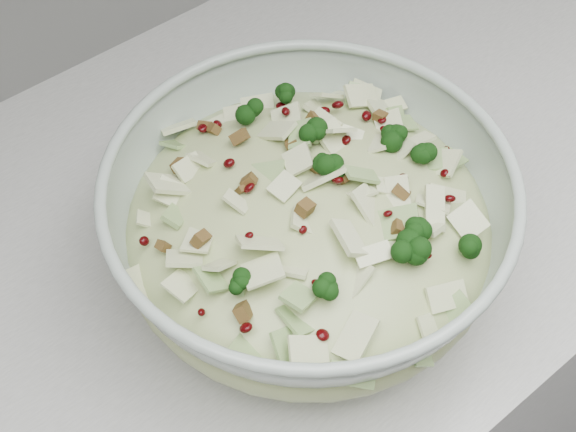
{
  "coord_description": "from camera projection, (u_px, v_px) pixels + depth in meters",
  "views": [
    {
      "loc": [
        0.31,
        1.31,
        1.49
      ],
      "look_at": [
        0.55,
        1.61,
        0.99
      ],
      "focal_mm": 50.0,
      "sensor_mm": 36.0,
      "label": 1
    }
  ],
  "objects": [
    {
      "name": "mixing_bowl",
      "position": [
        308.0,
        228.0,
        0.66
      ],
      "size": [
        0.35,
        0.35,
        0.13
      ],
      "rotation": [
        0.0,
        0.0,
        -0.07
      ],
      "color": "#A2B2A7",
      "rests_on": "counter"
    },
    {
      "name": "salad",
      "position": [
        309.0,
        212.0,
        0.64
      ],
      "size": [
        0.33,
        0.33,
        0.13
      ],
      "rotation": [
        0.0,
        0.0,
        -0.08
      ],
      "color": "#AAB57C",
      "rests_on": "mixing_bowl"
    }
  ]
}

